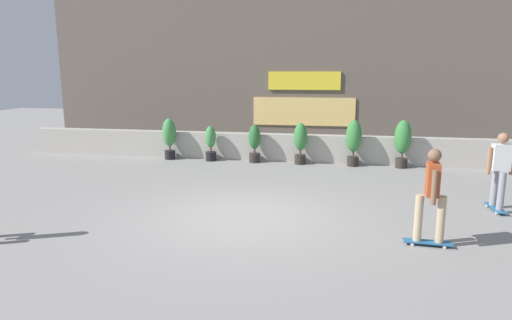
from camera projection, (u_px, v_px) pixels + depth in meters
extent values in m
plane|color=gray|center=(243.00, 217.00, 9.15)|extent=(48.00, 48.00, 0.00)
cube|color=#B2ADA3|center=(281.00, 147.00, 14.85)|extent=(18.00, 0.40, 0.90)
cube|color=#60564C|center=(294.00, 64.00, 18.15)|extent=(20.00, 2.00, 6.50)
cube|color=yellow|center=(304.00, 81.00, 17.19)|extent=(2.80, 0.08, 0.70)
cube|color=#F2CC72|center=(304.00, 112.00, 17.43)|extent=(4.00, 0.06, 1.10)
cylinder|color=black|center=(170.00, 155.00, 15.15)|extent=(0.36, 0.36, 0.30)
cylinder|color=brown|center=(170.00, 148.00, 15.10)|extent=(0.06, 0.06, 0.15)
ellipsoid|color=#428C47|center=(169.00, 132.00, 14.99)|extent=(0.46, 0.46, 0.95)
cylinder|color=black|center=(211.00, 156.00, 14.89)|extent=(0.36, 0.36, 0.30)
cylinder|color=brown|center=(211.00, 150.00, 14.84)|extent=(0.06, 0.06, 0.15)
ellipsoid|color=#428C47|center=(211.00, 137.00, 14.76)|extent=(0.35, 0.35, 0.72)
cylinder|color=#2D2823|center=(255.00, 158.00, 14.62)|extent=(0.36, 0.36, 0.30)
cylinder|color=brown|center=(255.00, 151.00, 14.57)|extent=(0.06, 0.06, 0.15)
ellipsoid|color=#2D6B33|center=(255.00, 137.00, 14.48)|extent=(0.39, 0.39, 0.80)
cylinder|color=#2D2823|center=(300.00, 159.00, 14.35)|extent=(0.36, 0.36, 0.30)
cylinder|color=brown|center=(300.00, 153.00, 14.30)|extent=(0.06, 0.06, 0.15)
ellipsoid|color=#387F3D|center=(301.00, 137.00, 14.20)|extent=(0.43, 0.43, 0.89)
cylinder|color=#2D2823|center=(353.00, 161.00, 14.04)|extent=(0.36, 0.36, 0.30)
cylinder|color=brown|center=(353.00, 154.00, 14.00)|extent=(0.06, 0.06, 0.15)
ellipsoid|color=#387F3D|center=(354.00, 136.00, 13.89)|extent=(0.50, 0.50, 1.01)
cylinder|color=#2D2823|center=(401.00, 163.00, 13.78)|extent=(0.36, 0.36, 0.30)
cylinder|color=brown|center=(402.00, 156.00, 13.73)|extent=(0.06, 0.06, 0.15)
ellipsoid|color=#387F3D|center=(403.00, 137.00, 13.62)|extent=(0.51, 0.51, 1.04)
cube|color=#266699|center=(428.00, 242.00, 7.61)|extent=(0.81, 0.25, 0.02)
cylinder|color=silver|center=(412.00, 244.00, 7.60)|extent=(0.06, 0.03, 0.06)
cylinder|color=silver|center=(411.00, 241.00, 7.76)|extent=(0.06, 0.03, 0.06)
cylinder|color=silver|center=(444.00, 247.00, 7.48)|extent=(0.06, 0.03, 0.06)
cylinder|color=silver|center=(443.00, 244.00, 7.63)|extent=(0.06, 0.03, 0.06)
cylinder|color=tan|center=(418.00, 218.00, 7.57)|extent=(0.14, 0.14, 0.82)
cylinder|color=tan|center=(441.00, 220.00, 7.48)|extent=(0.14, 0.14, 0.82)
cube|color=#B24C26|center=(433.00, 179.00, 7.39)|extent=(0.22, 0.37, 0.56)
sphere|color=brown|center=(435.00, 155.00, 7.31)|extent=(0.22, 0.22, 0.22)
cylinder|color=brown|center=(434.00, 187.00, 7.18)|extent=(0.09, 0.09, 0.58)
cylinder|color=brown|center=(430.00, 181.00, 7.63)|extent=(0.09, 0.09, 0.58)
cube|color=#266699|center=(496.00, 208.00, 9.52)|extent=(0.25, 0.81, 0.02)
cylinder|color=silver|center=(487.00, 206.00, 9.79)|extent=(0.03, 0.06, 0.06)
cylinder|color=silver|center=(494.00, 206.00, 9.77)|extent=(0.03, 0.06, 0.06)
cylinder|color=silver|center=(496.00, 213.00, 9.28)|extent=(0.03, 0.06, 0.06)
cylinder|color=silver|center=(505.00, 213.00, 9.27)|extent=(0.03, 0.06, 0.06)
cylinder|color=gray|center=(494.00, 187.00, 9.61)|extent=(0.14, 0.14, 0.82)
cylinder|color=gray|center=(501.00, 191.00, 9.26)|extent=(0.14, 0.14, 0.82)
cube|color=white|center=(501.00, 157.00, 9.30)|extent=(0.37, 0.22, 0.56)
sphere|color=#9E7051|center=(503.00, 138.00, 9.22)|extent=(0.22, 0.22, 0.22)
cylinder|color=#9E7051|center=(489.00, 161.00, 9.35)|extent=(0.09, 0.09, 0.58)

